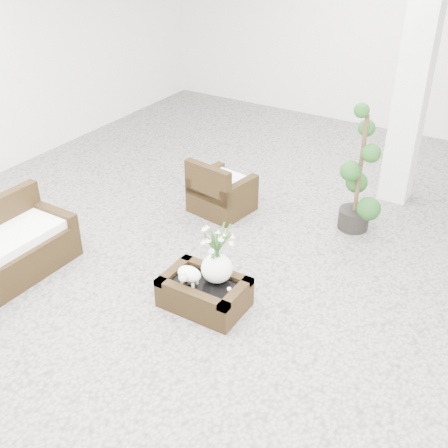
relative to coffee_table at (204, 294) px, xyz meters
The scene contains 9 objects.
ground 0.84m from the coffee_table, 102.74° to the left, with size 11.00×11.00×0.00m, color gray.
column 4.07m from the coffee_table, 74.25° to the left, with size 0.40×0.40×3.50m, color white.
coffee_table is the anchor object (origin of this frame).
sheep_figurine 0.30m from the coffee_table, 140.19° to the right, with size 0.28×0.23×0.21m, color white.
planter_narcissus 0.57m from the coffee_table, 45.00° to the left, with size 0.44×0.44×0.80m, color white, non-canonical shape.
tealight 0.35m from the coffee_table, ahead, with size 0.04×0.04×0.03m, color white.
armchair 2.16m from the coffee_table, 116.37° to the left, with size 0.74×0.71×0.79m, color #33230F.
loveseat 2.38m from the coffee_table, 162.13° to the right, with size 1.58×0.76×0.85m, color #33230F.
topiary 2.65m from the coffee_table, 71.72° to the left, with size 0.45×0.45×1.70m, color #184014, non-canonical shape.
Camera 1 is at (2.86, -4.79, 3.88)m, focal length 44.65 mm.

